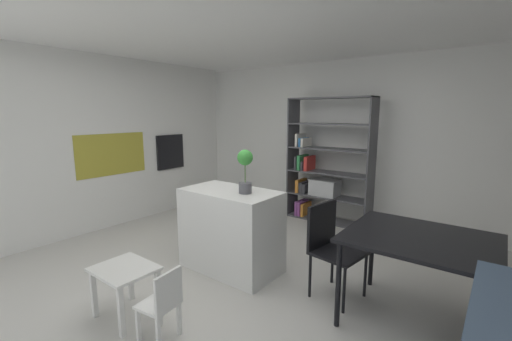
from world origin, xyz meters
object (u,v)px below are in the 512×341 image
kitchen_island (231,230)px  open_bookshelf (323,170)px  potted_plant_on_island (245,168)px  child_chair_right (163,302)px  dining_chair_island_side (330,241)px  dining_table (420,245)px  child_table (125,277)px  built_in_oven (170,152)px

kitchen_island → open_bookshelf: open_bookshelf is taller
kitchen_island → potted_plant_on_island: potted_plant_on_island is taller
potted_plant_on_island → open_bookshelf: 2.26m
child_chair_right → dining_chair_island_side: dining_chair_island_side is taller
potted_plant_on_island → open_bookshelf: open_bookshelf is taller
child_chair_right → dining_table: 2.09m
kitchen_island → dining_table: kitchen_island is taller
child_chair_right → dining_table: (1.51, 1.40, 0.38)m
dining_table → dining_chair_island_side: 0.79m
child_table → child_chair_right: 0.51m
child_table → dining_chair_island_side: dining_chair_island_side is taller
open_bookshelf → child_table: size_ratio=3.92×
potted_plant_on_island → dining_chair_island_side: potted_plant_on_island is taller
potted_plant_on_island → child_table: (-0.34, -1.23, -0.83)m
child_chair_right → potted_plant_on_island: bearing=-179.1°
dining_table → kitchen_island: bearing=-174.7°
built_in_oven → dining_table: (4.30, -0.91, -0.38)m
built_in_oven → potted_plant_on_island: bearing=-22.6°
child_table → child_chair_right: size_ratio=0.87×
child_table → child_chair_right: child_chair_right is taller
built_in_oven → child_table: (2.29, -2.32, -0.71)m
dining_table → dining_chair_island_side: (-0.78, 0.01, -0.16)m
child_table → potted_plant_on_island: bearing=74.7°
kitchen_island → dining_chair_island_side: 1.13m
dining_table → child_table: bearing=-145.1°
potted_plant_on_island → child_chair_right: bearing=-82.1°
kitchen_island → child_table: kitchen_island is taller
built_in_oven → open_bookshelf: (2.44, 1.14, -0.24)m
child_chair_right → dining_table: size_ratio=0.52×
built_in_oven → open_bookshelf: 2.70m
built_in_oven → kitchen_island: (2.41, -1.09, -0.62)m
potted_plant_on_island → dining_chair_island_side: bearing=11.9°
child_table → dining_chair_island_side: size_ratio=0.57×
child_chair_right → dining_table: dining_table is taller
kitchen_island → open_bookshelf: bearing=89.3°
child_table → dining_chair_island_side: 1.89m
kitchen_island → potted_plant_on_island: 0.76m
open_bookshelf → dining_chair_island_side: 2.33m
built_in_oven → dining_chair_island_side: built_in_oven is taller
built_in_oven → dining_chair_island_side: size_ratio=0.68×
built_in_oven → child_table: 3.34m
dining_chair_island_side → child_chair_right: bearing=161.1°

